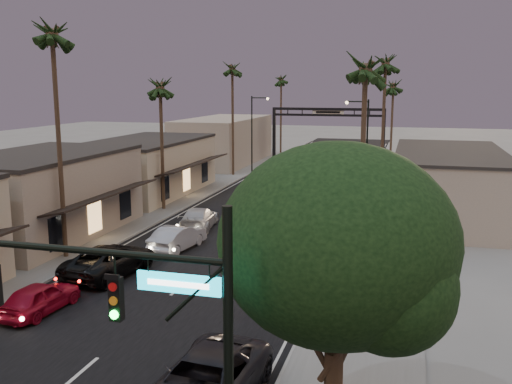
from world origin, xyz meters
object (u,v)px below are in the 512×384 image
Objects in this scene: curbside_black at (304,269)px; palm_lb at (52,27)px; curbside_near at (205,383)px; palm_ra at (366,61)px; palm_rb at (386,59)px; oncoming_pickup at (110,260)px; palm_far at (281,77)px; oncoming_red at (40,298)px; streetlight_left at (254,128)px; corner_tree at (340,252)px; palm_ld at (232,65)px; oncoming_silver at (178,238)px; streetlight_right at (364,141)px; palm_rc at (394,83)px; arch at (328,121)px; traffic_signal at (145,322)px; palm_lc at (160,82)px.

palm_lb is at bearing 174.53° from curbside_black.
palm_ra is at bearing 81.90° from curbside_near.
palm_rb is 2.35× the size of oncoming_pickup.
palm_far is 3.12× the size of oncoming_red.
palm_rb is at bearing -42.05° from streetlight_left.
corner_tree is 37.12m from palm_rb.
oncoming_pickup is (-13.93, 12.49, -5.14)m from corner_tree.
oncoming_red is at bearing -84.72° from palm_ld.
oncoming_red is 0.89× the size of oncoming_silver.
curbside_black is at bearing -92.12° from streetlight_right.
palm_rc reaches higher than corner_tree.
palm_rb reaches higher than streetlight_left.
palm_lb is 1.07× the size of palm_ld.
arch is 28.24m from palm_rb.
arch is 44.90m from oncoming_silver.
palm_ld is at bearing -119.25° from streetlight_left.
palm_ld is at bearing 119.02° from palm_ra.
corner_tree is 0.62× the size of palm_rb.
palm_ld reaches higher than corner_tree.
streetlight_right is 1.90× the size of oncoming_silver.
curbside_near reaches higher than oncoming_silver.
palm_lb is 2.57× the size of curbside_black.
arch is at bearing 79.84° from palm_lb.
arch is at bearing -88.58° from oncoming_pickup.
oncoming_silver is at bearing 120.84° from curbside_near.
curbside_near is at bearing -92.87° from streetlight_right.
palm_lb reaches higher than palm_ld.
oncoming_red is at bearing -114.39° from palm_rb.
palm_far is (0.30, 23.00, -0.97)m from palm_ld.
palm_far is at bearing 106.01° from curbside_near.
oncoming_silver is 0.77× the size of curbside_near.
corner_tree is 22.41m from oncoming_silver.
palm_rc is 1.98× the size of curbside_near.
oncoming_silver is at bearing -99.96° from oncoming_pickup.
streetlight_left is 36.93m from palm_lb.
traffic_signal is 40.77m from palm_rb.
arch is 1.00× the size of palm_lb.
palm_ld is 3.00× the size of oncoming_silver.
palm_rc is at bearing 21.14° from streetlight_left.
oncoming_silver is (-11.43, 1.44, -10.66)m from palm_ra.
arch is 1.25× the size of palm_rc.
traffic_signal is 35.46m from palm_lc.
arch is 50.48m from oncoming_pickup.
palm_ra is at bearing -90.00° from palm_rb.
palm_ra reaches higher than corner_tree.
streetlight_left is at bearing -86.05° from palm_far.
palm_rc is 41.37m from oncoming_silver.
curbside_near is 1.04× the size of curbside_black.
palm_rb is at bearing -113.76° from oncoming_silver.
palm_rb is 3.36× the size of oncoming_red.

